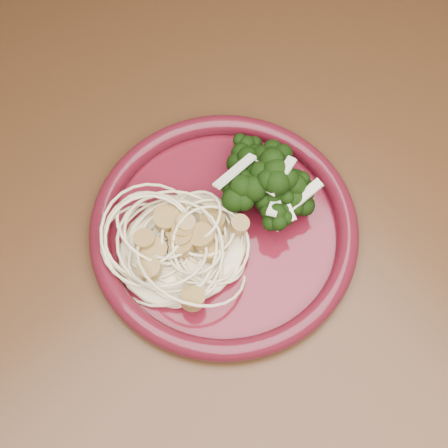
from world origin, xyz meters
name	(u,v)px	position (x,y,z in m)	size (l,w,h in m)	color
dining_table	(193,216)	(0.00, 0.00, 0.65)	(1.20, 0.80, 0.75)	#472814
dinner_plate	(224,229)	(-0.01, -0.07, 0.76)	(0.30, 0.30, 0.02)	#550E1A
spaghetti_pile	(183,244)	(-0.06, -0.07, 0.77)	(0.13, 0.11, 0.03)	beige
scallop_cluster	(180,228)	(-0.06, -0.07, 0.80)	(0.12, 0.12, 0.04)	#A27F41
broccoli_pile	(273,196)	(0.04, -0.08, 0.78)	(0.08, 0.14, 0.05)	black
onion_garnish	(276,180)	(0.04, -0.08, 0.81)	(0.06, 0.09, 0.05)	#E8E5C4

